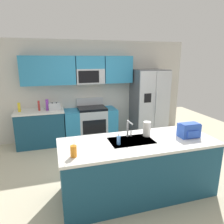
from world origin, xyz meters
name	(u,v)px	position (x,y,z in m)	size (l,w,h in m)	color
ground_plane	(120,172)	(0.00, 0.00, 0.00)	(9.00, 9.00, 0.00)	beige
kitchen_wall_unit	(90,84)	(-0.14, 2.08, 1.47)	(5.20, 0.43, 2.60)	beige
back_counter	(41,128)	(-1.48, 1.80, 0.45)	(1.17, 0.63, 0.90)	navy
range_oven	(91,124)	(-0.21, 1.80, 0.44)	(1.36, 0.61, 1.10)	#B7BABF
refrigerator	(149,103)	(1.43, 1.73, 0.93)	(0.90, 0.76, 1.85)	#4C4F54
island_counter	(138,167)	(0.07, -0.67, 0.45)	(2.43, 0.96, 0.90)	navy
toaster	(55,106)	(-1.11, 1.75, 0.99)	(0.28, 0.16, 0.18)	#B7BABF
pepper_mill	(39,106)	(-1.48, 1.80, 1.02)	(0.05, 0.05, 0.24)	#B2332D
bottle_purple	(47,105)	(-1.28, 1.77, 1.04)	(0.07, 0.07, 0.27)	purple
bottle_yellow	(19,107)	(-1.93, 1.82, 1.01)	(0.07, 0.07, 0.22)	yellow
sink_faucet	(129,127)	(-0.02, -0.47, 1.07)	(0.08, 0.21, 0.28)	#B7BABF
drink_cup_orange	(74,151)	(-0.94, -0.91, 0.98)	(0.08, 0.08, 0.27)	orange
soap_dispenser	(119,140)	(-0.26, -0.71, 0.97)	(0.06, 0.06, 0.17)	#4C8CD8
paper_towel_roll	(147,129)	(0.29, -0.50, 1.02)	(0.12, 0.12, 0.24)	white
backpack	(189,130)	(0.92, -0.73, 1.02)	(0.32, 0.22, 0.23)	blue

